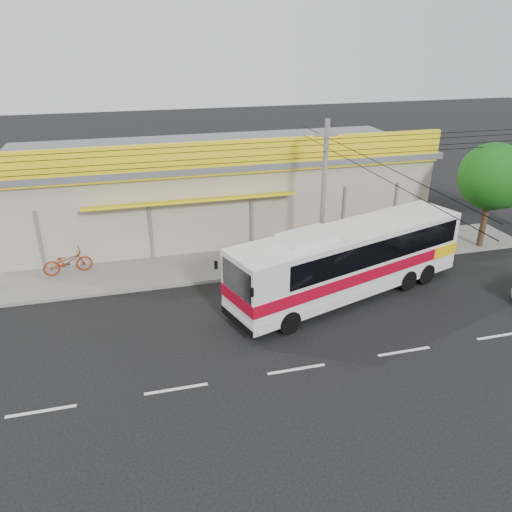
{
  "coord_description": "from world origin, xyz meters",
  "views": [
    {
      "loc": [
        -4.76,
        -15.34,
        10.3
      ],
      "look_at": [
        -0.22,
        2.0,
        2.22
      ],
      "focal_mm": 35.0,
      "sensor_mm": 36.0,
      "label": 1
    }
  ],
  "objects_px": {
    "motorbike_red": "(68,262)",
    "tree_near": "(495,179)",
    "utility_pole": "(326,147)",
    "coach_bus": "(352,256)"
  },
  "relations": [
    {
      "from": "motorbike_red",
      "to": "tree_near",
      "type": "height_order",
      "value": "tree_near"
    },
    {
      "from": "utility_pole",
      "to": "tree_near",
      "type": "bearing_deg",
      "value": -0.76
    },
    {
      "from": "coach_bus",
      "to": "motorbike_red",
      "type": "height_order",
      "value": "coach_bus"
    },
    {
      "from": "motorbike_red",
      "to": "utility_pole",
      "type": "height_order",
      "value": "utility_pole"
    },
    {
      "from": "motorbike_red",
      "to": "coach_bus",
      "type": "bearing_deg",
      "value": -121.88
    },
    {
      "from": "coach_bus",
      "to": "tree_near",
      "type": "height_order",
      "value": "tree_near"
    },
    {
      "from": "coach_bus",
      "to": "tree_near",
      "type": "distance_m",
      "value": 9.39
    },
    {
      "from": "coach_bus",
      "to": "utility_pole",
      "type": "xyz_separation_m",
      "value": [
        -0.2,
        3.0,
        3.92
      ]
    },
    {
      "from": "utility_pole",
      "to": "tree_near",
      "type": "xyz_separation_m",
      "value": [
        8.94,
        -0.12,
        -2.01
      ]
    },
    {
      "from": "coach_bus",
      "to": "motorbike_red",
      "type": "xyz_separation_m",
      "value": [
        -11.74,
        4.92,
        -1.08
      ]
    }
  ]
}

